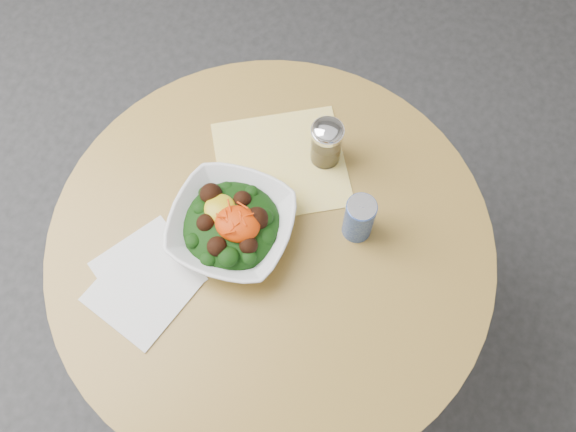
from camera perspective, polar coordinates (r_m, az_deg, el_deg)
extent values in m
plane|color=#2B2C2E|center=(2.00, -1.02, -10.30)|extent=(6.00, 6.00, 0.00)
cylinder|color=black|center=(1.99, -1.03, -10.20)|extent=(0.52, 0.52, 0.03)
cylinder|color=black|center=(1.66, -1.23, -7.44)|extent=(0.10, 0.10, 0.71)
cylinder|color=#BA9043|center=(1.30, -1.55, -2.79)|extent=(0.90, 0.90, 0.04)
cube|color=yellow|center=(1.36, -0.62, 4.65)|extent=(0.35, 0.34, 0.00)
cube|color=white|center=(1.29, -12.38, -4.83)|extent=(0.24, 0.24, 0.00)
cube|color=white|center=(1.28, -12.90, -6.52)|extent=(0.22, 0.22, 0.00)
imported|color=white|center=(1.27, -5.03, -0.87)|extent=(0.25, 0.25, 0.06)
ellipsoid|color=black|center=(1.27, -5.02, -0.89)|extent=(0.20, 0.20, 0.07)
ellipsoid|color=gold|center=(1.25, -6.07, 0.69)|extent=(0.06, 0.06, 0.02)
ellipsoid|color=#E43F05|center=(1.23, -4.51, -0.70)|extent=(0.09, 0.08, 0.04)
cube|color=black|center=(1.30, -8.46, -1.67)|extent=(0.04, 0.13, 0.00)
cube|color=black|center=(1.34, -7.48, 2.53)|extent=(0.04, 0.07, 0.00)
cylinder|color=silver|center=(1.32, 3.41, 6.32)|extent=(0.06, 0.06, 0.10)
cylinder|color=olive|center=(1.34, 3.36, 5.87)|extent=(0.05, 0.05, 0.05)
cylinder|color=silver|center=(1.28, 3.54, 7.50)|extent=(0.07, 0.07, 0.01)
ellipsoid|color=silver|center=(1.27, 3.55, 7.64)|extent=(0.06, 0.06, 0.03)
cylinder|color=navy|center=(1.25, 6.33, -0.23)|extent=(0.06, 0.06, 0.11)
cylinder|color=silver|center=(1.20, 6.60, 0.85)|extent=(0.06, 0.06, 0.00)
cube|color=silver|center=(1.20, 6.68, 1.20)|extent=(0.01, 0.02, 0.00)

